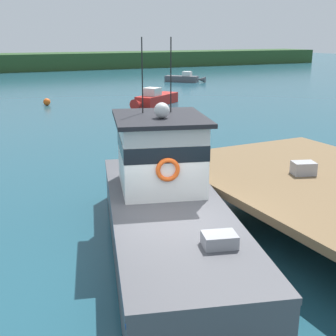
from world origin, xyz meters
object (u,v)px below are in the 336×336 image
main_fishing_boat (164,204)px  mooring_buoy_spare_mooring (47,102)px  crate_stack_mid_dock (303,168)px  moored_boat_far_right (155,99)px  moored_boat_off_the_point (184,78)px

main_fishing_boat → mooring_buoy_spare_mooring: bearing=84.4°
crate_stack_mid_dock → moored_boat_far_right: crate_stack_mid_dock is taller
main_fishing_boat → moored_boat_far_right: main_fishing_boat is taller
main_fishing_boat → mooring_buoy_spare_mooring: main_fishing_boat is taller
moored_boat_far_right → mooring_buoy_spare_mooring: size_ratio=9.30×
moored_boat_off_the_point → moored_boat_far_right: 17.48m
crate_stack_mid_dock → moored_boat_far_right: bearing=75.8°
moored_boat_far_right → moored_boat_off_the_point: bearing=54.1°
crate_stack_mid_dock → mooring_buoy_spare_mooring: size_ratio=1.16×
main_fishing_boat → crate_stack_mid_dock: 4.17m
main_fishing_boat → moored_boat_off_the_point: (19.63, 34.77, -0.61)m
crate_stack_mid_dock → moored_boat_off_the_point: bearing=66.1°
crate_stack_mid_dock → moored_boat_off_the_point: 38.19m
mooring_buoy_spare_mooring → main_fishing_boat: bearing=-95.6°
moored_boat_far_right → mooring_buoy_spare_mooring: moored_boat_far_right is taller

